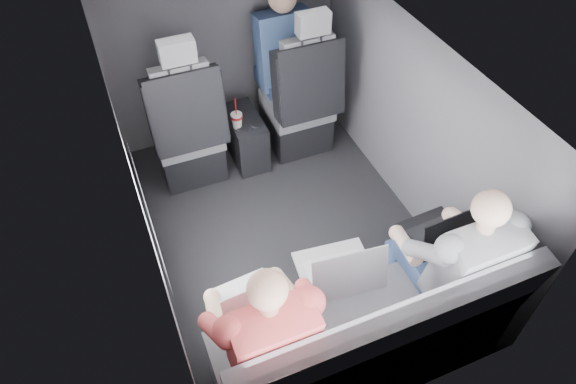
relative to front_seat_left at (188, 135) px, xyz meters
name	(u,v)px	position (x,y,z in m)	size (l,w,h in m)	color
floor	(288,233)	(0.45, -0.84, -0.40)	(2.60, 2.60, 0.00)	black
ceiling	(288,68)	(0.45, -0.84, 0.95)	(2.60, 2.60, 0.00)	#B2B2AD
panel_left	(142,205)	(-0.45, -0.84, 0.27)	(0.02, 2.60, 1.35)	#56565B
panel_right	(414,128)	(1.35, -0.84, 0.27)	(0.02, 2.60, 1.35)	#56565B
panel_front	(224,58)	(0.45, 0.46, 0.27)	(1.80, 0.02, 1.35)	#56565B
panel_back	(399,344)	(0.45, -2.14, 0.27)	(1.80, 0.02, 1.35)	#56565B
side_window	(149,214)	(-0.43, -1.14, 0.50)	(0.02, 0.75, 0.42)	white
seatbelt	(311,74)	(0.90, -0.17, 0.40)	(0.05, 0.01, 0.65)	black
front_seat_left	(188,135)	(0.00, 0.00, 0.00)	(0.52, 0.58, 1.26)	black
front_seat_right	(300,107)	(0.90, 0.00, 0.00)	(0.52, 0.58, 1.26)	black
center_console	(245,138)	(0.45, 0.04, -0.20)	(0.24, 0.48, 0.41)	black
rear_bench	(365,339)	(0.45, -1.90, -0.09)	(1.60, 0.57, 0.92)	slate
soda_cup	(237,120)	(0.37, -0.05, 0.07)	(0.09, 0.09, 0.26)	white
laptop_white	(248,299)	(-0.09, -1.63, 0.23)	(0.32, 0.31, 0.23)	silver
laptop_silver	(339,269)	(0.40, -1.64, 0.24)	(0.42, 0.39, 0.28)	#B4B4B9
laptop_black	(437,232)	(1.01, -1.62, 0.23)	(0.34, 0.31, 0.24)	black
passenger_rear_left	(262,330)	(-0.08, -1.81, 0.22)	(0.48, 0.60, 1.19)	#333237
passenger_rear_right	(452,259)	(0.98, -1.81, 0.23)	(0.50, 0.62, 1.22)	#334F71
passenger_front_right	(283,51)	(0.86, 0.26, 0.35)	(0.41, 0.41, 0.85)	#334F71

